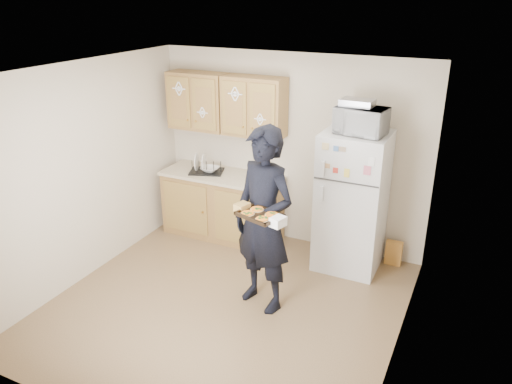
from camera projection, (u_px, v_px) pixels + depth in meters
floor at (226, 305)px, 5.44m from camera, size 3.60×3.60×0.00m
ceiling at (219, 72)px, 4.50m from camera, size 3.60×3.60×0.00m
wall_back at (290, 151)px, 6.47m from camera, size 3.60×0.04×2.50m
wall_front at (97, 291)px, 3.46m from camera, size 3.60×0.04×2.50m
wall_left at (85, 173)px, 5.69m from camera, size 0.04×3.60×2.50m
wall_right at (408, 235)px, 4.25m from camera, size 0.04×3.60×2.50m
refrigerator at (352, 202)px, 5.93m from camera, size 0.75×0.70×1.70m
base_cabinet at (223, 206)px, 6.85m from camera, size 1.60×0.60×0.86m
countertop at (222, 176)px, 6.68m from camera, size 1.64×0.64×0.04m
upper_cab_left at (198, 101)px, 6.60m from camera, size 0.80×0.33×0.75m
upper_cab_right at (254, 107)px, 6.27m from camera, size 0.80×0.33×0.75m
cereal_box at (394, 253)px, 6.19m from camera, size 0.20×0.07×0.32m
person at (264, 221)px, 5.11m from camera, size 0.83×0.67×1.99m
baking_tray at (260, 215)px, 4.76m from camera, size 0.47×0.40×0.04m
pizza_front_left at (248, 213)px, 4.77m from camera, size 0.13×0.13×0.02m
pizza_front_right at (262, 219)px, 4.65m from camera, size 0.13×0.13×0.02m
pizza_back_left at (257, 209)px, 4.86m from camera, size 0.13×0.13×0.02m
pizza_back_right at (272, 215)px, 4.74m from camera, size 0.13×0.13×0.02m
microwave at (361, 121)px, 5.50m from camera, size 0.58×0.43×0.30m
foil_pan at (357, 103)px, 5.48m from camera, size 0.37×0.26×0.08m
dish_rack at (206, 166)px, 6.72m from camera, size 0.52×0.45×0.18m
bowl at (210, 169)px, 6.71m from camera, size 0.24×0.24×0.06m
soap_bottle at (262, 177)px, 6.29m from camera, size 0.09×0.09×0.20m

